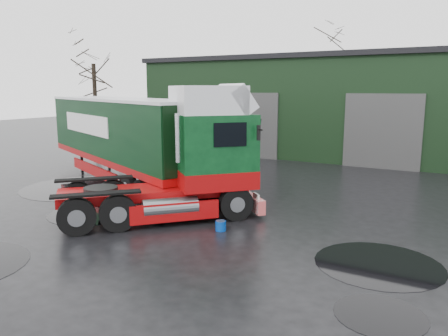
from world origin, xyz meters
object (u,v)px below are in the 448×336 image
at_px(hero_tractor, 153,152).
at_px(tree_left, 95,89).
at_px(wash_bucket, 221,226).
at_px(tree_back_a, 326,83).
at_px(trailer_left, 122,141).
at_px(warehouse, 401,106).

relative_size(hero_tractor, tree_left, 0.83).
bearing_deg(wash_bucket, tree_back_a, 101.16).
bearing_deg(trailer_left, tree_left, 75.76).
bearing_deg(tree_left, warehouse, 22.83).
bearing_deg(warehouse, tree_back_a, 128.66).
xyz_separation_m(trailer_left, tree_left, (-9.50, 7.66, 2.31)).
height_order(wash_bucket, tree_left, tree_left).
relative_size(hero_tractor, trailer_left, 0.57).
bearing_deg(hero_tractor, tree_left, -175.84).
height_order(warehouse, wash_bucket, warehouse).
relative_size(wash_bucket, tree_left, 0.04).
distance_m(hero_tractor, tree_back_a, 29.51).
relative_size(warehouse, wash_bucket, 100.23).
bearing_deg(wash_bucket, warehouse, 83.51).
xyz_separation_m(wash_bucket, tree_left, (-16.80, 11.37, 4.10)).
bearing_deg(wash_bucket, tree_left, 145.91).
distance_m(warehouse, wash_bucket, 19.72).
distance_m(trailer_left, tree_left, 12.42).
bearing_deg(hero_tractor, warehouse, 118.45).
height_order(warehouse, tree_back_a, tree_back_a).
height_order(tree_left, tree_back_a, tree_back_a).
distance_m(wash_bucket, tree_back_a, 30.29).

